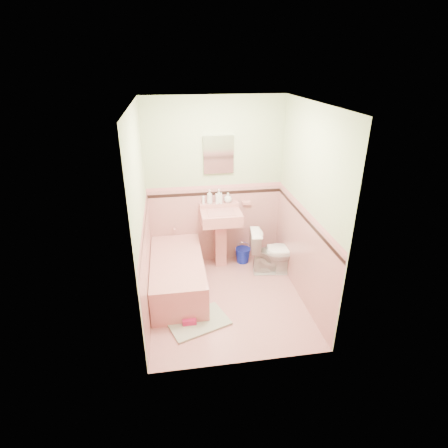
{
  "coord_description": "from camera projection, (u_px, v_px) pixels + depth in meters",
  "views": [
    {
      "loc": [
        -0.64,
        -3.85,
        2.92
      ],
      "look_at": [
        0.0,
        0.25,
        1.0
      ],
      "focal_mm": 28.64,
      "sensor_mm": 36.0,
      "label": 1
    }
  ],
  "objects": [
    {
      "name": "accent_back",
      "position": [
        215.0,
        193.0,
        5.27
      ],
      "size": [
        2.0,
        0.0,
        2.0
      ],
      "primitive_type": "plane",
      "rotation": [
        1.57,
        0.0,
        0.0
      ],
      "color": "black",
      "rests_on": "ground"
    },
    {
      "name": "sink",
      "position": [
        221.0,
        240.0,
        5.36
      ],
      "size": [
        0.58,
        0.48,
        0.92
      ],
      "primitive_type": null,
      "color": "tan",
      "rests_on": "floor"
    },
    {
      "name": "cap_front",
      "position": [
        246.0,
        262.0,
        3.29
      ],
      "size": [
        2.0,
        0.0,
        2.0
      ],
      "primitive_type": "plane",
      "rotation": [
        -1.57,
        0.0,
        0.0
      ],
      "color": "#CA7A7C",
      "rests_on": "ground"
    },
    {
      "name": "bathtub",
      "position": [
        178.0,
        276.0,
        4.89
      ],
      "size": [
        0.7,
        1.5,
        0.45
      ],
      "primitive_type": "cube",
      "color": "tan",
      "rests_on": "floor"
    },
    {
      "name": "accent_front",
      "position": [
        246.0,
        271.0,
        3.33
      ],
      "size": [
        2.0,
        0.0,
        2.0
      ],
      "primitive_type": "plane",
      "rotation": [
        -1.57,
        0.0,
        0.0
      ],
      "color": "black",
      "rests_on": "ground"
    },
    {
      "name": "wall_back",
      "position": [
        215.0,
        185.0,
        5.23
      ],
      "size": [
        2.5,
        0.0,
        2.5
      ],
      "primitive_type": "plane",
      "rotation": [
        1.57,
        0.0,
        0.0
      ],
      "color": "beige",
      "rests_on": "ground"
    },
    {
      "name": "sink_faucet",
      "position": [
        219.0,
        206.0,
        5.28
      ],
      "size": [
        0.02,
        0.02,
        0.1
      ],
      "primitive_type": "cylinder",
      "color": "silver",
      "rests_on": "sink"
    },
    {
      "name": "wainscot_front",
      "position": [
        245.0,
        316.0,
        3.54
      ],
      "size": [
        2.0,
        0.0,
        2.0
      ],
      "primitive_type": "plane",
      "rotation": [
        -1.57,
        0.0,
        0.0
      ],
      "color": "tan",
      "rests_on": "ground"
    },
    {
      "name": "soap_bottle_mid",
      "position": [
        219.0,
        196.0,
        5.25
      ],
      "size": [
        0.11,
        0.11,
        0.21
      ],
      "primitive_type": "imported",
      "rotation": [
        0.0,
        0.0,
        -0.1
      ],
      "color": "#B2B2B2",
      "rests_on": "sink"
    },
    {
      "name": "wall_front",
      "position": [
        247.0,
        260.0,
        3.26
      ],
      "size": [
        2.5,
        0.0,
        2.5
      ],
      "primitive_type": "plane",
      "rotation": [
        -1.57,
        0.0,
        0.0
      ],
      "color": "beige",
      "rests_on": "ground"
    },
    {
      "name": "wainscot_left",
      "position": [
        148.0,
        267.0,
        4.38
      ],
      "size": [
        0.0,
        2.2,
        2.2
      ],
      "primitive_type": "plane",
      "rotation": [
        1.57,
        0.0,
        1.57
      ],
      "color": "tan",
      "rests_on": "ground"
    },
    {
      "name": "tub_faucet",
      "position": [
        174.0,
        227.0,
        5.36
      ],
      "size": [
        0.04,
        0.12,
        0.04
      ],
      "primitive_type": "cylinder",
      "rotation": [
        1.57,
        0.0,
        0.0
      ],
      "color": "silver",
      "rests_on": "wall_back"
    },
    {
      "name": "medicine_cabinet",
      "position": [
        218.0,
        155.0,
        5.02
      ],
      "size": [
        0.43,
        0.04,
        0.54
      ],
      "primitive_type": "cube",
      "color": "white",
      "rests_on": "wall_back"
    },
    {
      "name": "accent_right",
      "position": [
        305.0,
        218.0,
        4.44
      ],
      "size": [
        0.0,
        2.2,
        2.2
      ],
      "primitive_type": "plane",
      "rotation": [
        1.57,
        0.0,
        -1.57
      ],
      "color": "black",
      "rests_on": "ground"
    },
    {
      "name": "cap_back",
      "position": [
        215.0,
        187.0,
        5.23
      ],
      "size": [
        2.0,
        0.0,
        2.0
      ],
      "primitive_type": "plane",
      "rotation": [
        1.57,
        0.0,
        0.0
      ],
      "color": "#CA7A7C",
      "rests_on": "ground"
    },
    {
      "name": "soap_bottle_left",
      "position": [
        210.0,
        197.0,
        5.24
      ],
      "size": [
        0.1,
        0.1,
        0.21
      ],
      "primitive_type": "imported",
      "rotation": [
        0.0,
        0.0,
        0.31
      ],
      "color": "#B2B2B2",
      "rests_on": "sink"
    },
    {
      "name": "wall_left",
      "position": [
        142.0,
        219.0,
        4.11
      ],
      "size": [
        0.0,
        2.5,
        2.5
      ],
      "primitive_type": "plane",
      "rotation": [
        1.57,
        0.0,
        1.57
      ],
      "color": "beige",
      "rests_on": "ground"
    },
    {
      "name": "soap_dish",
      "position": [
        246.0,
        203.0,
        5.39
      ],
      "size": [
        0.13,
        0.07,
        0.04
      ],
      "primitive_type": "cube",
      "color": "tan",
      "rests_on": "wall_back"
    },
    {
      "name": "wainscot_right",
      "position": [
        302.0,
        255.0,
        4.66
      ],
      "size": [
        0.0,
        2.2,
        2.2
      ],
      "primitive_type": "plane",
      "rotation": [
        1.57,
        0.0,
        -1.57
      ],
      "color": "tan",
      "rests_on": "ground"
    },
    {
      "name": "wainscot_back",
      "position": [
        216.0,
        225.0,
        5.5
      ],
      "size": [
        2.0,
        0.0,
        2.0
      ],
      "primitive_type": "plane",
      "rotation": [
        1.57,
        0.0,
        0.0
      ],
      "color": "tan",
      "rests_on": "ground"
    },
    {
      "name": "cap_left",
      "position": [
        143.0,
        221.0,
        4.12
      ],
      "size": [
        0.0,
        2.2,
        2.2
      ],
      "primitive_type": "plane",
      "rotation": [
        1.57,
        0.0,
        1.57
      ],
      "color": "#CA7A7C",
      "rests_on": "ground"
    },
    {
      "name": "bath_mat",
      "position": [
        198.0,
        322.0,
        4.35
      ],
      "size": [
        0.82,
        0.68,
        0.03
      ],
      "primitive_type": "cube",
      "rotation": [
        0.0,
        0.0,
        0.35
      ],
      "color": "gray",
      "rests_on": "floor"
    },
    {
      "name": "ceiling",
      "position": [
        228.0,
        104.0,
        3.72
      ],
      "size": [
        2.2,
        2.2,
        0.0
      ],
      "primitive_type": "plane",
      "rotation": [
        3.14,
        0.0,
        0.0
      ],
      "color": "white",
      "rests_on": "ground"
    },
    {
      "name": "tube",
      "position": [
        203.0,
        200.0,
        5.24
      ],
      "size": [
        0.04,
        0.04,
        0.12
      ],
      "primitive_type": "cylinder",
      "rotation": [
        0.0,
        0.0,
        0.18
      ],
      "color": "white",
      "rests_on": "sink"
    },
    {
      "name": "shoe",
      "position": [
        189.0,
        322.0,
        4.28
      ],
      "size": [
        0.17,
        0.08,
        0.07
      ],
      "primitive_type": "cube",
      "rotation": [
        0.0,
        0.0,
        0.01
      ],
      "color": "#BF1E59",
      "rests_on": "bath_mat"
    },
    {
      "name": "cap_right",
      "position": [
        306.0,
        211.0,
        4.4
      ],
      "size": [
        0.0,
        2.2,
        2.2
      ],
      "primitive_type": "plane",
      "rotation": [
        1.57,
        0.0,
        -1.57
      ],
      "color": "#CA7A7C",
      "rests_on": "ground"
    },
    {
      "name": "toilet",
      "position": [
        273.0,
        251.0,
        5.26
      ],
      "size": [
        0.71,
        0.47,
        0.69
      ],
      "primitive_type": "imported",
      "rotation": [
        0.0,
        0.0,
        1.44
      ],
      "color": "white",
      "rests_on": "floor"
    },
    {
      "name": "accent_left",
      "position": [
        144.0,
        229.0,
        4.16
      ],
      "size": [
        0.0,
        2.2,
        2.2
      ],
      "primitive_type": "plane",
      "rotation": [
        1.57,
        0.0,
        1.57
      ],
      "color": "black",
      "rests_on": "ground"
    },
    {
      "name": "wall_right",
      "position": [
        307.0,
        209.0,
        4.39
      ],
      "size": [
        0.0,
        2.5,
        2.5
      ],
      "primitive_type": "plane",
      "rotation": [
        1.57,
        0.0,
        -1.57
      ],
      "color": "beige",
      "rests_on": "ground"
    },
    {
      "name": "bucket",
      "position": [
        243.0,
        255.0,
        5.62
      ],
      "size": [
        0.28,
        0.28,
        0.23
      ],
      "primitive_type": null,
      "rotation": [
        0.0,
        0.0,
        0.24
      ],
      "color": "#0D1DA6",
      "rests_on": "floor"
    },
    {
      "name": "soap_bottle_right",
      "position": [
        228.0,
        198.0,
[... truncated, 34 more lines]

